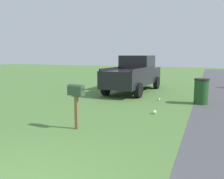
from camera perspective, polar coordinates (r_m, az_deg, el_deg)
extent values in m
cube|color=brown|center=(6.81, -8.65, -5.50)|extent=(0.09, 0.09, 0.98)
cube|color=#334C33|center=(6.69, -8.77, -0.50)|extent=(0.26, 0.51, 0.22)
cylinder|color=#334C33|center=(6.68, -8.79, 0.43)|extent=(0.26, 0.51, 0.20)
cube|color=red|center=(6.78, -8.30, 0.18)|extent=(0.02, 0.04, 0.18)
cube|color=black|center=(13.58, 5.27, 3.17)|extent=(5.47, 2.07, 0.90)
cube|color=black|center=(14.14, 6.22, 6.73)|extent=(1.91, 1.76, 0.76)
cube|color=black|center=(14.14, 6.22, 6.73)|extent=(1.86, 1.80, 0.53)
cube|color=black|center=(12.78, -0.08, 5.16)|extent=(2.80, 0.21, 0.12)
cube|color=black|center=(12.16, 7.11, 4.93)|extent=(2.80, 0.21, 0.12)
cylinder|color=black|center=(15.61, 4.34, 2.02)|extent=(0.77, 0.30, 0.76)
cylinder|color=black|center=(15.06, 10.83, 1.66)|extent=(0.77, 0.30, 0.76)
cylinder|color=black|center=(12.38, -1.56, 0.36)|extent=(0.77, 0.30, 0.76)
cylinder|color=black|center=(11.68, 6.45, -0.18)|extent=(0.77, 0.30, 0.76)
cylinder|color=#1E4C1E|center=(10.86, 20.96, -0.62)|extent=(0.60, 0.60, 1.03)
cylinder|color=black|center=(10.79, 21.12, 2.30)|extent=(0.63, 0.63, 0.08)
cylinder|color=white|center=(11.27, 11.44, -2.37)|extent=(0.12, 0.11, 0.08)
sphere|color=silver|center=(8.63, 10.30, -5.45)|extent=(0.14, 0.14, 0.14)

